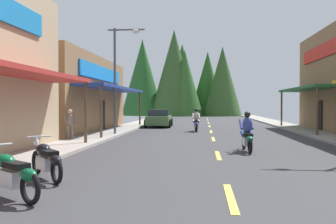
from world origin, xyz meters
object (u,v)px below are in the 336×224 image
at_px(rider_cruising_trailing, 196,122).
at_px(motorcycle_parked_left_1, 11,174).
at_px(motorcycle_parked_left_2, 46,160).
at_px(pedestrian_browsing, 70,123).
at_px(rider_cruising_lead, 247,135).
at_px(parked_car_curbside, 159,118).
at_px(streetlamp_left, 120,66).

bearing_deg(rider_cruising_trailing, motorcycle_parked_left_1, 166.29).
height_order(motorcycle_parked_left_2, pedestrian_browsing, pedestrian_browsing).
height_order(rider_cruising_lead, parked_car_curbside, rider_cruising_lead).
bearing_deg(motorcycle_parked_left_2, streetlamp_left, -36.83).
relative_size(motorcycle_parked_left_2, parked_car_curbside, 0.38).
height_order(streetlamp_left, rider_cruising_trailing, streetlamp_left).
height_order(motorcycle_parked_left_2, rider_cruising_lead, rider_cruising_lead).
bearing_deg(parked_car_curbside, streetlamp_left, 169.92).
relative_size(streetlamp_left, pedestrian_browsing, 3.94).
bearing_deg(pedestrian_browsing, rider_cruising_trailing, -79.13).
xyz_separation_m(motorcycle_parked_left_1, rider_cruising_trailing, (3.28, 18.45, 0.17)).
height_order(rider_cruising_lead, pedestrian_browsing, pedestrian_browsing).
distance_m(motorcycle_parked_left_1, rider_cruising_lead, 9.51).
xyz_separation_m(streetlamp_left, parked_car_curbside, (1.27, 8.67, -3.41)).
bearing_deg(pedestrian_browsing, motorcycle_parked_left_1, 154.44).
relative_size(streetlamp_left, rider_cruising_lead, 2.94).
distance_m(pedestrian_browsing, parked_car_curbside, 12.72).
height_order(motorcycle_parked_left_1, motorcycle_parked_left_2, same).
bearing_deg(rider_cruising_lead, motorcycle_parked_left_1, 142.62).
distance_m(streetlamp_left, rider_cruising_trailing, 6.69).
height_order(rider_cruising_lead, rider_cruising_trailing, same).
relative_size(streetlamp_left, motorcycle_parked_left_2, 3.76).
xyz_separation_m(motorcycle_parked_left_1, pedestrian_browsing, (-2.80, 11.03, 0.43)).
height_order(streetlamp_left, pedestrian_browsing, streetlamp_left).
bearing_deg(rider_cruising_trailing, parked_car_curbside, 28.42).
distance_m(rider_cruising_lead, parked_car_curbside, 16.46).
height_order(streetlamp_left, parked_car_curbside, streetlamp_left).
height_order(motorcycle_parked_left_1, pedestrian_browsing, pedestrian_browsing).
bearing_deg(streetlamp_left, rider_cruising_lead, -46.72).
bearing_deg(motorcycle_parked_left_1, streetlamp_left, -50.68).
distance_m(motorcycle_parked_left_2, rider_cruising_lead, 8.09).
distance_m(motorcycle_parked_left_1, pedestrian_browsing, 11.39).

